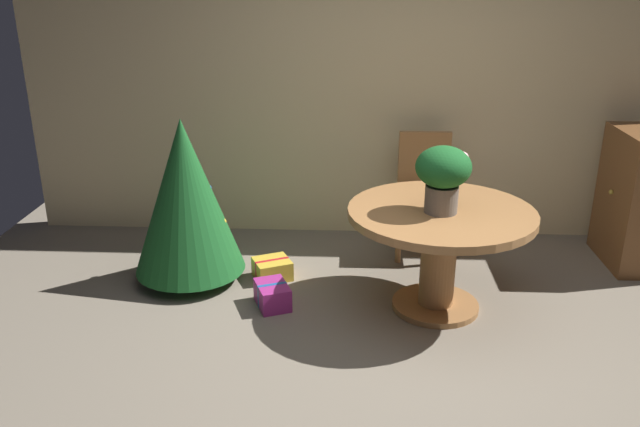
{
  "coord_description": "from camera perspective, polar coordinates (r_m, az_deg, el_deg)",
  "views": [
    {
      "loc": [
        -0.33,
        -3.07,
        2.13
      ],
      "look_at": [
        -0.5,
        0.36,
        0.83
      ],
      "focal_mm": 36.43,
      "sensor_mm": 36.0,
      "label": 1
    }
  ],
  "objects": [
    {
      "name": "ground_plane",
      "position": [
        3.75,
        7.57,
        -14.1
      ],
      "size": [
        6.6,
        6.6,
        0.0
      ],
      "primitive_type": "plane",
      "color": "#756B5B"
    },
    {
      "name": "back_wall_panel",
      "position": [
        5.35,
        6.42,
        11.63
      ],
      "size": [
        6.0,
        0.1,
        2.6
      ],
      "primitive_type": "cube",
      "color": "beige",
      "rests_on": "ground_plane"
    },
    {
      "name": "round_dining_table",
      "position": [
        4.25,
        10.49,
        -2.0
      ],
      "size": [
        1.2,
        1.2,
        0.7
      ],
      "color": "#9E6B3D",
      "rests_on": "ground_plane"
    },
    {
      "name": "flower_vase",
      "position": [
        4.05,
        10.79,
        3.53
      ],
      "size": [
        0.34,
        0.34,
        0.42
      ],
      "color": "#665B51",
      "rests_on": "round_dining_table"
    },
    {
      "name": "wooden_chair_far",
      "position": [
        5.16,
        9.15,
        2.39
      ],
      "size": [
        0.45,
        0.44,
        0.94
      ],
      "color": "#9E6B3D",
      "rests_on": "ground_plane"
    },
    {
      "name": "holiday_tree",
      "position": [
        4.63,
        -11.71,
        1.48
      ],
      "size": [
        0.79,
        0.79,
        1.19
      ],
      "color": "brown",
      "rests_on": "ground_plane"
    },
    {
      "name": "gift_box_purple",
      "position": [
        4.4,
        -4.2,
        -7.16
      ],
      "size": [
        0.28,
        0.33,
        0.16
      ],
      "color": "#9E287A",
      "rests_on": "ground_plane"
    },
    {
      "name": "gift_box_gold",
      "position": [
        4.78,
        -4.21,
        -4.88
      ],
      "size": [
        0.33,
        0.32,
        0.14
      ],
      "color": "gold",
      "rests_on": "ground_plane"
    }
  ]
}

